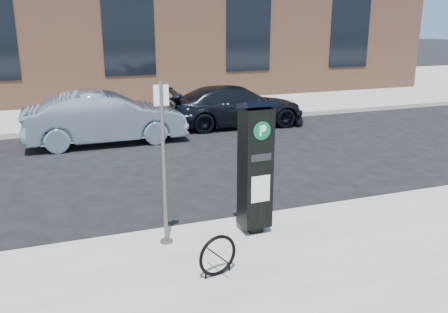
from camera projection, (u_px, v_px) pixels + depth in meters
name	position (u px, v px, depth m)	size (l,w,h in m)	color
ground	(249.00, 224.00, 8.21)	(120.00, 120.00, 0.00)	black
sidewalk_far	(125.00, 97.00, 20.81)	(60.00, 12.00, 0.15)	gray
curb_near	(250.00, 220.00, 8.17)	(60.00, 0.12, 0.16)	#9E9B93
curb_far	(153.00, 125.00, 15.42)	(60.00, 0.12, 0.16)	#9E9B93
building	(110.00, 2.00, 22.36)	(28.00, 10.05, 8.25)	#8D5840
parking_kiosk	(255.00, 166.00, 7.30)	(0.51, 0.45, 2.13)	black
sign_pole	(164.00, 166.00, 6.87)	(0.22, 0.20, 2.44)	#4E4744
bike_rack	(218.00, 256.00, 6.22)	(0.57, 0.19, 0.57)	black
car_silver	(105.00, 118.00, 13.33)	(1.55, 4.45, 1.47)	#8EA2B5
car_dark	(236.00, 106.00, 15.52)	(1.84, 4.52, 1.31)	black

